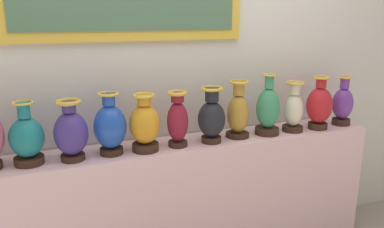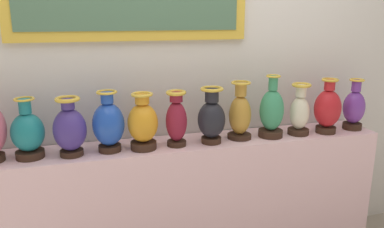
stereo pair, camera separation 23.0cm
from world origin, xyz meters
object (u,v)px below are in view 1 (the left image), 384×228
Objects in this scene: vase_amber at (145,125)px; vase_ivory at (294,110)px; vase_sapphire at (110,127)px; vase_onyx at (212,117)px; vase_jade at (268,110)px; vase_burgundy at (178,120)px; vase_teal at (27,139)px; vase_ochre at (238,113)px; vase_indigo at (71,133)px; vase_violet at (343,104)px; vase_crimson at (319,106)px.

vase_amber is 0.99× the size of vase_ivory.
vase_onyx is at bearing -1.93° from vase_sapphire.
vase_burgundy is at bearing -179.49° from vase_jade.
vase_amber and vase_burgundy have the same top height.
vase_teal is 0.92× the size of vase_ochre.
vase_violet reaches higher than vase_indigo.
vase_burgundy is 0.97× the size of vase_onyx.
vase_burgundy is 0.99× the size of vase_ivory.
vase_sapphire is 1.06× the size of vase_amber.
vase_onyx is 0.41m from vase_jade.
vase_onyx is 0.95× the size of vase_crimson.
vase_sapphire reaches higher than vase_indigo.
vase_amber is at bearing -177.13° from vase_ochre.
vase_crimson is (1.42, -0.03, 0.00)m from vase_sapphire.
vase_jade is (1.02, -0.01, 0.00)m from vase_sapphire.
vase_jade reaches higher than vase_onyx.
vase_jade is (0.21, -0.02, 0.01)m from vase_ochre.
vase_violet reaches higher than vase_burgundy.
vase_onyx reaches higher than vase_ivory.
vase_crimson is (1.02, -0.02, 0.00)m from vase_burgundy.
vase_crimson is at bearing -0.56° from vase_indigo.
vase_crimson reaches higher than vase_sapphire.
vase_onyx is at bearing -1.66° from vase_teal.
vase_burgundy is at bearing -176.40° from vase_ochre.
vase_amber is 0.97× the size of vase_onyx.
vase_crimson is (1.63, -0.02, 0.01)m from vase_indigo.
vase_jade reaches higher than vase_amber.
vase_ochre is (1.24, 0.00, 0.02)m from vase_teal.
vase_sapphire is 1.02m from vase_jade.
vase_ochre is at bearing 2.87° from vase_amber.
vase_ivory is (0.83, 0.00, -0.01)m from vase_burgundy.
vase_teal is 1.04m from vase_onyx.
vase_ivory is (1.65, -0.02, 0.01)m from vase_teal.
vase_ivory is at bearing 0.14° from vase_indigo.
vase_teal is at bearing 178.47° from vase_burgundy.
vase_ochre is at bearing 176.49° from vase_ivory.
vase_sapphire is at bearing 179.72° from vase_violet.
vase_burgundy is 1.25m from vase_violet.
vase_sapphire reaches higher than vase_burgundy.
vase_teal is 0.96× the size of vase_violet.
vase_crimson reaches higher than vase_teal.
vase_amber is 1.22m from vase_crimson.
vase_jade is at bearing 179.90° from vase_violet.
vase_ivory is 0.20m from vase_crimson.
vase_onyx reaches higher than vase_amber.
vase_burgundy is (0.39, -0.01, 0.00)m from vase_sapphire.
vase_burgundy is 0.96× the size of vase_violet.
vase_sapphire is 1.05× the size of vase_burgundy.
vase_crimson is at bearing -0.70° from vase_onyx.
vase_indigo is 1.02m from vase_ochre.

